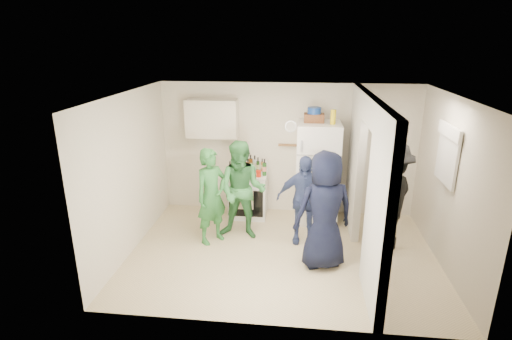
% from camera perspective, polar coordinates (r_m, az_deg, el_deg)
% --- Properties ---
extents(floor, '(4.80, 4.80, 0.00)m').
position_cam_1_polar(floor, '(6.51, 3.71, -11.76)').
color(floor, beige).
rests_on(floor, ground).
extents(wall_back, '(4.80, 0.00, 4.80)m').
position_cam_1_polar(wall_back, '(7.61, 4.52, 2.94)').
color(wall_back, silver).
rests_on(wall_back, floor).
extents(wall_front, '(4.80, 0.00, 4.80)m').
position_cam_1_polar(wall_front, '(4.42, 2.95, -8.74)').
color(wall_front, silver).
rests_on(wall_front, floor).
extents(wall_left, '(0.00, 3.40, 3.40)m').
position_cam_1_polar(wall_left, '(6.52, -17.60, -0.51)').
color(wall_left, silver).
rests_on(wall_left, floor).
extents(wall_right, '(0.00, 3.40, 3.40)m').
position_cam_1_polar(wall_right, '(6.37, 26.07, -2.01)').
color(wall_right, silver).
rests_on(wall_right, floor).
extents(ceiling, '(4.80, 4.80, 0.00)m').
position_cam_1_polar(ceiling, '(5.69, 4.23, 10.59)').
color(ceiling, white).
rests_on(ceiling, wall_back).
extents(partition_pier_back, '(0.12, 1.20, 2.50)m').
position_cam_1_polar(partition_pier_back, '(7.10, 14.08, 1.30)').
color(partition_pier_back, silver).
rests_on(partition_pier_back, floor).
extents(partition_pier_front, '(0.12, 1.20, 2.50)m').
position_cam_1_polar(partition_pier_front, '(5.06, 17.16, -5.97)').
color(partition_pier_front, silver).
rests_on(partition_pier_front, floor).
extents(partition_header, '(0.12, 1.00, 0.40)m').
position_cam_1_polar(partition_header, '(5.80, 16.23, 8.07)').
color(partition_header, silver).
rests_on(partition_header, partition_pier_back).
extents(stove, '(0.73, 0.61, 0.87)m').
position_cam_1_polar(stove, '(7.61, -1.14, -3.49)').
color(stove, white).
rests_on(stove, floor).
extents(upper_cabinet, '(0.95, 0.34, 0.70)m').
position_cam_1_polar(upper_cabinet, '(7.47, -6.30, 7.33)').
color(upper_cabinet, silver).
rests_on(upper_cabinet, wall_back).
extents(fridge, '(0.76, 0.74, 1.85)m').
position_cam_1_polar(fridge, '(7.36, 8.72, -0.39)').
color(fridge, white).
rests_on(fridge, floor).
extents(wicker_basket, '(0.35, 0.25, 0.15)m').
position_cam_1_polar(wicker_basket, '(7.15, 8.28, 7.38)').
color(wicker_basket, brown).
rests_on(wicker_basket, fridge).
extents(blue_bowl, '(0.24, 0.24, 0.11)m').
position_cam_1_polar(blue_bowl, '(7.13, 8.33, 8.41)').
color(blue_bowl, navy).
rests_on(blue_bowl, wicker_basket).
extents(yellow_cup_stack_top, '(0.09, 0.09, 0.25)m').
position_cam_1_polar(yellow_cup_stack_top, '(7.01, 10.97, 7.44)').
color(yellow_cup_stack_top, yellow).
rests_on(yellow_cup_stack_top, fridge).
extents(wall_clock, '(0.22, 0.02, 0.22)m').
position_cam_1_polar(wall_clock, '(7.48, 4.99, 6.21)').
color(wall_clock, white).
rests_on(wall_clock, wall_back).
extents(spice_shelf, '(0.35, 0.08, 0.03)m').
position_cam_1_polar(spice_shelf, '(7.53, 4.53, 3.58)').
color(spice_shelf, olive).
rests_on(spice_shelf, wall_back).
extents(nook_window, '(0.03, 0.70, 0.80)m').
position_cam_1_polar(nook_window, '(6.43, 25.83, 1.95)').
color(nook_window, black).
rests_on(nook_window, wall_right).
extents(nook_window_frame, '(0.04, 0.76, 0.86)m').
position_cam_1_polar(nook_window_frame, '(6.42, 25.71, 1.96)').
color(nook_window_frame, white).
rests_on(nook_window_frame, wall_right).
extents(nook_valance, '(0.04, 0.82, 0.18)m').
position_cam_1_polar(nook_valance, '(6.34, 25.93, 5.00)').
color(nook_valance, white).
rests_on(nook_valance, wall_right).
extents(yellow_cup_stack_stove, '(0.09, 0.09, 0.25)m').
position_cam_1_polar(yellow_cup_stack_stove, '(7.23, -2.33, 0.01)').
color(yellow_cup_stack_stove, yellow).
rests_on(yellow_cup_stack_stove, stove).
extents(red_cup, '(0.09, 0.09, 0.12)m').
position_cam_1_polar(red_cup, '(7.23, 0.37, -0.52)').
color(red_cup, red).
rests_on(red_cup, stove).
extents(person_green_left, '(0.67, 0.70, 1.61)m').
position_cam_1_polar(person_green_left, '(6.56, -6.36, -3.76)').
color(person_green_left, '#2E7331').
rests_on(person_green_left, floor).
extents(person_green_center, '(0.88, 0.72, 1.69)m').
position_cam_1_polar(person_green_center, '(6.66, -2.00, -2.97)').
color(person_green_center, '#3D8B42').
rests_on(person_green_center, floor).
extents(person_denim, '(0.89, 0.39, 1.50)m').
position_cam_1_polar(person_denim, '(6.58, 6.77, -4.24)').
color(person_denim, '#374679').
rests_on(person_denim, floor).
extents(person_navy, '(1.00, 0.80, 1.78)m').
position_cam_1_polar(person_navy, '(5.89, 9.75, -5.73)').
color(person_navy, black).
rests_on(person_navy, floor).
extents(person_nook, '(1.21, 1.33, 1.79)m').
position_cam_1_polar(person_nook, '(6.55, 18.48, -3.82)').
color(person_nook, black).
rests_on(person_nook, floor).
extents(bottle_a, '(0.06, 0.06, 0.25)m').
position_cam_1_polar(bottle_a, '(7.58, -3.21, 0.86)').
color(bottle_a, '#5D3112').
rests_on(bottle_a, stove).
extents(bottle_b, '(0.07, 0.07, 0.27)m').
position_cam_1_polar(bottle_b, '(7.36, -2.56, 0.43)').
color(bottle_b, '#1B511F').
rests_on(bottle_b, stove).
extents(bottle_c, '(0.06, 0.06, 0.27)m').
position_cam_1_polar(bottle_c, '(7.58, -1.72, 0.98)').
color(bottle_c, '#A9ADB7').
rests_on(bottle_c, stove).
extents(bottle_d, '(0.07, 0.07, 0.29)m').
position_cam_1_polar(bottle_d, '(7.36, -1.15, 0.55)').
color(bottle_d, '#5D3210').
rests_on(bottle_d, stove).
extents(bottle_e, '(0.08, 0.08, 0.29)m').
position_cam_1_polar(bottle_e, '(7.55, -0.19, 1.01)').
color(bottle_e, silver).
rests_on(bottle_e, stove).
extents(bottle_f, '(0.06, 0.06, 0.30)m').
position_cam_1_polar(bottle_f, '(7.40, 0.28, 0.68)').
color(bottle_f, '#173613').
rests_on(bottle_f, stove).
extents(bottle_g, '(0.06, 0.06, 0.24)m').
position_cam_1_polar(bottle_g, '(7.52, 0.89, 0.73)').
color(bottle_g, '#9C6833').
rests_on(bottle_g, stove).
extents(bottle_h, '(0.06, 0.06, 0.25)m').
position_cam_1_polar(bottle_h, '(7.35, -3.74, 0.31)').
color(bottle_h, silver).
rests_on(bottle_h, stove).
extents(bottle_i, '(0.08, 0.08, 0.32)m').
position_cam_1_polar(bottle_i, '(7.52, -0.77, 1.02)').
color(bottle_i, '#613710').
rests_on(bottle_i, stove).
extents(bottle_j, '(0.08, 0.08, 0.31)m').
position_cam_1_polar(bottle_j, '(7.27, 1.21, 0.40)').
color(bottle_j, '#1C4F1B').
rests_on(bottle_j, stove).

